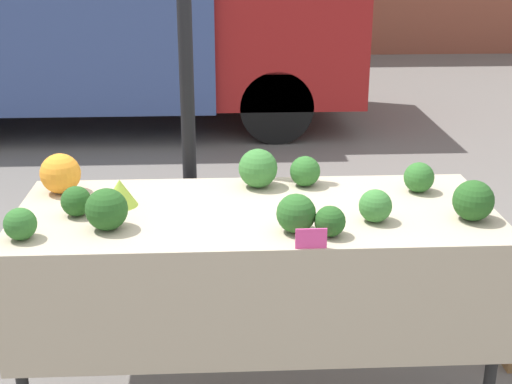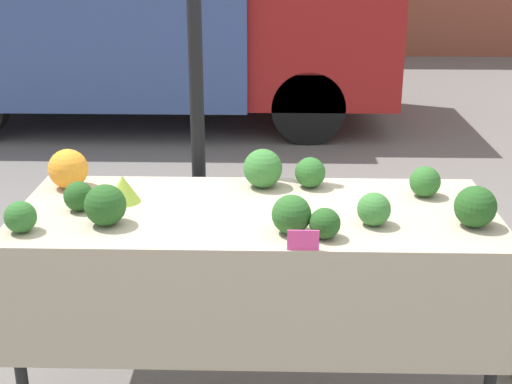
# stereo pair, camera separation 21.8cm
# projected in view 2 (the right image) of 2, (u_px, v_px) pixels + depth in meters

# --- Properties ---
(tent_pole) EXTENTS (0.07, 0.07, 2.33)m
(tent_pole) POSITION_uv_depth(u_px,v_px,m) (197.00, 118.00, 3.50)
(tent_pole) COLOR black
(tent_pole) RESTS_ON ground_plane
(market_table) EXTENTS (2.05, 0.83, 0.91)m
(market_table) POSITION_uv_depth(u_px,v_px,m) (256.00, 241.00, 3.02)
(market_table) COLOR tan
(market_table) RESTS_ON ground_plane
(orange_cauliflower) EXTENTS (0.18, 0.18, 0.18)m
(orange_cauliflower) POSITION_uv_depth(u_px,v_px,m) (68.00, 169.00, 3.28)
(orange_cauliflower) COLOR orange
(orange_cauliflower) RESTS_ON market_table
(romanesco_head) EXTENTS (0.15, 0.15, 0.12)m
(romanesco_head) POSITION_uv_depth(u_px,v_px,m) (123.00, 189.00, 3.11)
(romanesco_head) COLOR #93B238
(romanesco_head) RESTS_ON market_table
(broccoli_head_0) EXTENTS (0.13, 0.13, 0.13)m
(broccoli_head_0) POSITION_uv_depth(u_px,v_px,m) (79.00, 196.00, 3.02)
(broccoli_head_0) COLOR #23511E
(broccoli_head_0) RESTS_ON market_table
(broccoli_head_1) EXTENTS (0.16, 0.16, 0.16)m
(broccoli_head_1) POSITION_uv_depth(u_px,v_px,m) (291.00, 214.00, 2.79)
(broccoli_head_1) COLOR #285B23
(broccoli_head_1) RESTS_ON market_table
(broccoli_head_2) EXTENTS (0.17, 0.17, 0.17)m
(broccoli_head_2) POSITION_uv_depth(u_px,v_px,m) (105.00, 205.00, 2.86)
(broccoli_head_2) COLOR #23511E
(broccoli_head_2) RESTS_ON market_table
(broccoli_head_3) EXTENTS (0.14, 0.14, 0.14)m
(broccoli_head_3) POSITION_uv_depth(u_px,v_px,m) (425.00, 182.00, 3.18)
(broccoli_head_3) COLOR #2D6628
(broccoli_head_3) RESTS_ON market_table
(broccoli_head_4) EXTENTS (0.13, 0.13, 0.13)m
(broccoli_head_4) POSITION_uv_depth(u_px,v_px,m) (20.00, 217.00, 2.80)
(broccoli_head_4) COLOR #2D6628
(broccoli_head_4) RESTS_ON market_table
(broccoli_head_5) EXTENTS (0.18, 0.18, 0.18)m
(broccoli_head_5) POSITION_uv_depth(u_px,v_px,m) (263.00, 168.00, 3.28)
(broccoli_head_5) COLOR #387533
(broccoli_head_5) RESTS_ON market_table
(broccoli_head_6) EXTENTS (0.14, 0.14, 0.14)m
(broccoli_head_6) POSITION_uv_depth(u_px,v_px,m) (310.00, 172.00, 3.29)
(broccoli_head_6) COLOR #2D6628
(broccoli_head_6) RESTS_ON market_table
(broccoli_head_7) EXTENTS (0.12, 0.12, 0.12)m
(broccoli_head_7) POSITION_uv_depth(u_px,v_px,m) (325.00, 223.00, 2.75)
(broccoli_head_7) COLOR #23511E
(broccoli_head_7) RESTS_ON market_table
(broccoli_head_8) EXTENTS (0.14, 0.14, 0.14)m
(broccoli_head_8) POSITION_uv_depth(u_px,v_px,m) (374.00, 209.00, 2.87)
(broccoli_head_8) COLOR #387533
(broccoli_head_8) RESTS_ON market_table
(broccoli_head_9) EXTENTS (0.17, 0.17, 0.17)m
(broccoli_head_9) POSITION_uv_depth(u_px,v_px,m) (475.00, 207.00, 2.85)
(broccoli_head_9) COLOR #23511E
(broccoli_head_9) RESTS_ON market_table
(price_sign) EXTENTS (0.12, 0.01, 0.08)m
(price_sign) POSITION_uv_depth(u_px,v_px,m) (303.00, 240.00, 2.65)
(price_sign) COLOR #EF4793
(price_sign) RESTS_ON market_table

